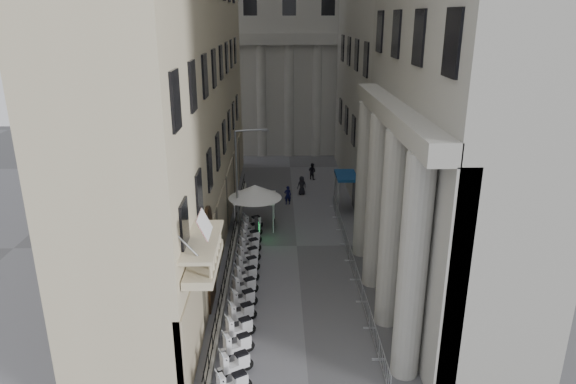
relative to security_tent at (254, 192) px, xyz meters
name	(u,v)px	position (x,y,z in m)	size (l,w,h in m)	color
far_building	(288,15)	(2.99, 25.07, 12.33)	(22.00, 10.00, 30.00)	#A2A099
iron_fence	(232,254)	(-1.31, -4.93, -2.67)	(0.30, 28.00, 1.40)	black
blue_awning	(345,210)	(7.14, 3.07, -2.67)	(1.60, 3.00, 3.00)	navy
scooter_2	(236,374)	(-0.17, -16.91, -2.67)	(0.56, 1.40, 1.50)	silver
scooter_3	(238,355)	(-0.17, -15.58, -2.67)	(0.56, 1.40, 1.50)	silver
scooter_4	(240,338)	(-0.17, -14.24, -2.67)	(0.56, 1.40, 1.50)	silver
scooter_5	(242,322)	(-0.17, -12.90, -2.67)	(0.56, 1.40, 1.50)	silver
scooter_6	(243,308)	(-0.17, -11.56, -2.67)	(0.56, 1.40, 1.50)	silver
scooter_7	(245,295)	(-0.17, -10.22, -2.67)	(0.56, 1.40, 1.50)	silver
scooter_8	(246,284)	(-0.17, -8.88, -2.67)	(0.56, 1.40, 1.50)	silver
scooter_9	(247,273)	(-0.17, -7.54, -2.67)	(0.56, 1.40, 1.50)	silver
scooter_10	(249,263)	(-0.17, -6.20, -2.67)	(0.56, 1.40, 1.50)	silver
scooter_11	(250,254)	(-0.17, -4.86, -2.67)	(0.56, 1.40, 1.50)	silver
scooter_12	(251,245)	(-0.17, -3.53, -2.67)	(0.56, 1.40, 1.50)	silver
scooter_13	(252,237)	(-0.17, -2.19, -2.67)	(0.56, 1.40, 1.50)	silver
scooter_14	(252,230)	(-0.17, -0.85, -2.67)	(0.56, 1.40, 1.50)	silver
barrier_0	(384,378)	(6.29, -17.31, -2.67)	(0.60, 2.40, 1.10)	#B3B6BB
barrier_1	(374,343)	(6.29, -14.81, -2.67)	(0.60, 2.40, 1.10)	#B3B6BB
barrier_2	(365,315)	(6.29, -12.31, -2.67)	(0.60, 2.40, 1.10)	#B3B6BB
barrier_3	(358,291)	(6.29, -9.81, -2.67)	(0.60, 2.40, 1.10)	#B3B6BB
barrier_4	(352,270)	(6.29, -7.31, -2.67)	(0.60, 2.40, 1.10)	#B3B6BB
barrier_5	(347,252)	(6.29, -4.81, -2.67)	(0.60, 2.40, 1.10)	#B3B6BB
barrier_6	(342,237)	(6.29, -2.31, -2.67)	(0.60, 2.40, 1.10)	#B3B6BB
barrier_7	(338,224)	(6.29, 0.19, -2.67)	(0.60, 2.40, 1.10)	#B3B6BB
barrier_8	(335,212)	(6.29, 2.69, -2.67)	(0.60, 2.40, 1.10)	#B3B6BB
security_tent	(254,192)	(0.00, 0.00, 0.00)	(3.94, 3.94, 3.20)	silver
street_lamp	(240,172)	(-0.95, -0.69, 1.71)	(2.38, 0.73, 7.42)	gray
info_kiosk	(257,230)	(0.25, -2.89, -1.83)	(0.34, 0.81, 1.67)	black
pedestrian_a	(288,195)	(2.53, 4.49, -1.87)	(0.58, 0.38, 1.60)	#0D0E37
pedestrian_b	(312,171)	(5.00, 11.34, -1.87)	(0.78, 0.61, 1.60)	black
pedestrian_c	(302,185)	(3.81, 6.94, -1.85)	(0.81, 0.52, 1.65)	black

